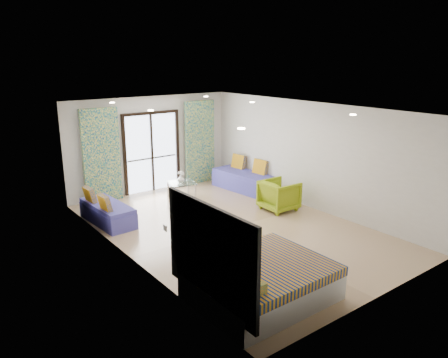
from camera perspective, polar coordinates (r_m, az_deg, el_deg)
floor at (r=9.97m, az=1.05°, el=-6.43°), size 5.00×7.50×0.01m
ceiling at (r=9.30m, az=1.14°, el=9.18°), size 5.00×7.50×0.01m
wall_back at (r=12.63m, az=-9.50°, el=4.51°), size 5.00×0.01×2.70m
wall_front at (r=7.12m, az=20.14°, el=-5.06°), size 5.00×0.01×2.70m
wall_left at (r=8.29m, az=-12.63°, el=-1.56°), size 0.01×7.50×2.70m
wall_right at (r=11.22m, az=11.20°, el=3.02°), size 0.01×7.50×2.70m
balcony_door at (r=12.62m, az=-9.42°, el=4.08°), size 1.76×0.08×2.28m
balcony_rail at (r=12.70m, az=-9.38°, el=2.72°), size 1.52×0.03×0.04m
curtain_left at (r=11.87m, az=-15.70°, el=2.92°), size 1.00×0.10×2.50m
curtain_right at (r=13.28m, az=-3.18°, el=4.80°), size 1.00×0.10×2.50m
downlight_a at (r=6.89m, az=2.27°, el=6.61°), size 0.12×0.12×0.02m
downlight_b at (r=8.91m, az=16.49°, el=8.06°), size 0.12×0.12×0.02m
downlight_c at (r=9.38m, az=-9.55°, el=8.84°), size 0.12×0.12×0.02m
downlight_d at (r=10.95m, az=3.70°, el=9.98°), size 0.12×0.12×0.02m
downlight_e at (r=11.18m, az=-14.42°, el=9.64°), size 0.12×0.12×0.02m
downlight_f at (r=12.53m, az=-2.37°, el=10.72°), size 0.12×0.12×0.02m
headboard at (r=6.28m, az=-1.89°, el=-9.84°), size 0.06×2.10×1.50m
switch_plate at (r=7.25m, az=-7.70°, el=-6.37°), size 0.02×0.10×0.10m
bed at (r=7.17m, az=4.76°, el=-13.15°), size 2.11×1.72×0.73m
daybed_left at (r=10.56m, az=-15.03°, el=-4.21°), size 0.75×1.71×0.83m
daybed_right at (r=12.74m, az=2.53°, el=-0.09°), size 0.91×1.96×0.94m
coffee_table at (r=11.96m, az=-5.59°, el=-0.67°), size 0.82×0.82×0.78m
vase at (r=11.91m, az=-5.67°, el=0.01°), size 0.27×0.27×0.20m
armchair at (r=11.09m, az=7.23°, el=-1.93°), size 0.79×0.84×0.84m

